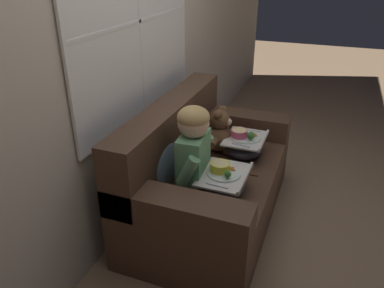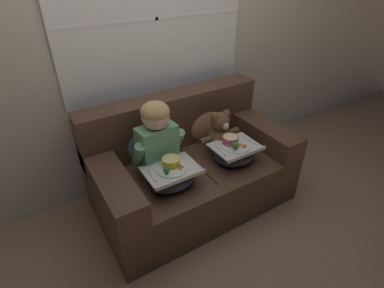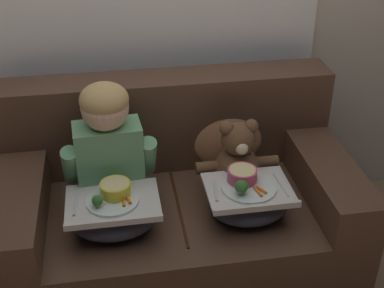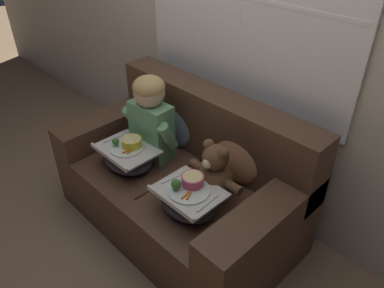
# 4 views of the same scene
# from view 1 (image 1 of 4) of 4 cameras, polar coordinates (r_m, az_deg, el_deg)

# --- Properties ---
(ground_plane) EXTENTS (14.00, 14.00, 0.00)m
(ground_plane) POSITION_cam_1_polar(r_m,az_deg,el_deg) (3.03, 3.00, -10.74)
(ground_plane) COLOR #8E7051
(wall_back_with_window) EXTENTS (8.00, 0.08, 2.60)m
(wall_back_with_window) POSITION_cam_1_polar(r_m,az_deg,el_deg) (2.70, -8.72, 15.05)
(wall_back_with_window) COLOR beige
(wall_back_with_window) RESTS_ON ground_plane
(couch) EXTENTS (1.60, 0.90, 0.90)m
(couch) POSITION_cam_1_polar(r_m,az_deg,el_deg) (2.86, 1.91, -5.21)
(couch) COLOR #4C3323
(couch) RESTS_ON ground_plane
(throw_pillow_behind_child) EXTENTS (0.39, 0.19, 0.41)m
(throw_pillow_behind_child) POSITION_cam_1_polar(r_m,az_deg,el_deg) (2.54, -4.34, -2.04)
(throw_pillow_behind_child) COLOR slate
(throw_pillow_behind_child) RESTS_ON couch
(throw_pillow_behind_teddy) EXTENTS (0.38, 0.18, 0.40)m
(throw_pillow_behind_teddy) POSITION_cam_1_polar(r_m,az_deg,el_deg) (3.02, 0.29, 2.89)
(throw_pillow_behind_teddy) COLOR #B2754C
(throw_pillow_behind_teddy) RESTS_ON couch
(child_figure) EXTENTS (0.42, 0.21, 0.58)m
(child_figure) POSITION_cam_1_polar(r_m,az_deg,el_deg) (2.41, 0.23, -0.13)
(child_figure) COLOR #66A370
(child_figure) RESTS_ON couch
(teddy_bear) EXTENTS (0.39, 0.27, 0.36)m
(teddy_bear) POSITION_cam_1_polar(r_m,az_deg,el_deg) (2.97, 4.27, 1.70)
(teddy_bear) COLOR brown
(teddy_bear) RESTS_ON couch
(lap_tray_child) EXTENTS (0.39, 0.30, 0.21)m
(lap_tray_child) POSITION_cam_1_polar(r_m,az_deg,el_deg) (2.47, 4.83, -5.82)
(lap_tray_child) COLOR #2D2D38
(lap_tray_child) RESTS_ON child_figure
(lap_tray_teddy) EXTENTS (0.37, 0.30, 0.23)m
(lap_tray_teddy) POSITION_cam_1_polar(r_m,az_deg,el_deg) (2.96, 8.03, -0.13)
(lap_tray_teddy) COLOR #2D2D38
(lap_tray_teddy) RESTS_ON teddy_bear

